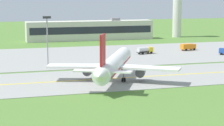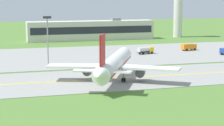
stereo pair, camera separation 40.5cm
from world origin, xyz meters
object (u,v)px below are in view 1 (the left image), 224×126
at_px(airplane_lead, 114,64).
at_px(apron_light_mast, 47,35).
at_px(service_truck_baggage, 145,50).
at_px(control_tower, 177,2).
at_px(service_truck_catering, 188,47).

height_order(airplane_lead, apron_light_mast, apron_light_mast).
bearing_deg(airplane_lead, apron_light_mast, 114.87).
bearing_deg(airplane_lead, service_truck_baggage, 60.06).
bearing_deg(control_tower, apron_light_mast, -136.87).
bearing_deg(service_truck_catering, control_tower, 69.42).
distance_m(airplane_lead, control_tower, 115.94).
bearing_deg(service_truck_baggage, apron_light_mast, -157.24).
bearing_deg(airplane_lead, control_tower, 57.22).
height_order(airplane_lead, service_truck_catering, airplane_lead).
distance_m(service_truck_baggage, service_truck_catering, 19.77).
bearing_deg(apron_light_mast, service_truck_catering, 19.65).
bearing_deg(control_tower, airplane_lead, -122.78).
height_order(service_truck_baggage, control_tower, control_tower).
bearing_deg(apron_light_mast, control_tower, 43.13).
relative_size(airplane_lead, control_tower, 1.26).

